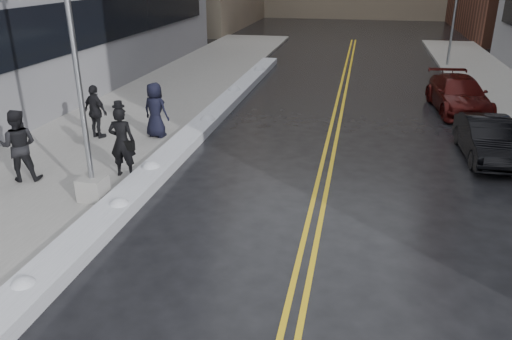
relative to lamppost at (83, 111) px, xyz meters
The scene contains 13 objects.
ground 4.62m from the lamppost, 31.22° to the right, with size 160.00×160.00×0.00m, color black.
sidewalk_west 8.72m from the lamppost, 107.03° to the left, with size 5.50×50.00×0.15m, color gray.
lane_line_left 10.12m from the lamppost, 54.77° to the left, with size 0.12×50.00×0.01m, color gold.
lane_line_right 10.29m from the lamppost, 53.36° to the left, with size 0.12×50.00×0.01m, color gold.
snow_ridge 6.50m from the lamppost, 81.94° to the left, with size 0.90×30.00×0.34m, color silver.
lamppost is the anchor object (origin of this frame).
traffic_signal 24.98m from the lamppost, 61.79° to the left, with size 0.16×0.20×6.00m.
pedestrian_fedora 2.13m from the lamppost, 86.53° to the left, with size 0.75×0.49×2.06m, color black.
pedestrian_b 3.01m from the lamppost, 163.84° to the left, with size 1.00×0.78×2.07m, color black.
pedestrian_c 5.39m from the lamppost, 93.95° to the left, with size 0.95×0.62×1.95m, color black.
pedestrian_d 5.41m from the lamppost, 116.95° to the left, with size 1.11×0.46×1.89m, color black.
car_black 12.37m from the lamppost, 28.00° to the left, with size 1.40×4.01×1.32m, color black.
car_maroon 15.93m from the lamppost, 46.95° to the left, with size 2.02×4.97×1.44m, color #3A0A09.
Camera 1 is at (3.35, -8.75, 5.88)m, focal length 35.00 mm.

